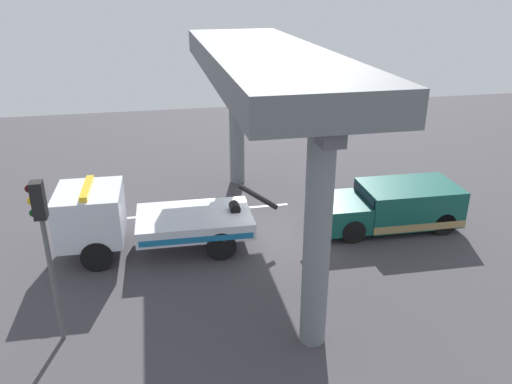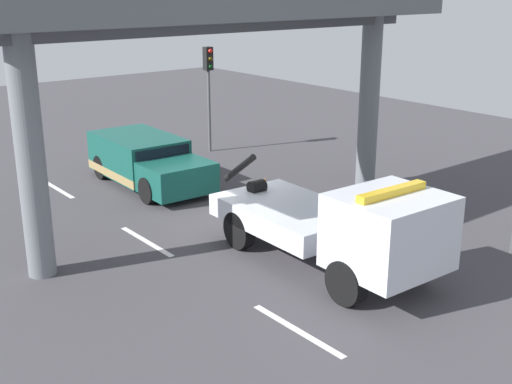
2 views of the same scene
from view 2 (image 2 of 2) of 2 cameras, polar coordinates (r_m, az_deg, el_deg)
name	(u,v)px [view 2 (image 2 of 2)]	position (r m, az deg, el deg)	size (l,w,h in m)	color
ground_plane	(227,221)	(19.16, -2.55, -2.57)	(60.00, 40.00, 0.10)	#423F44
lane_stripe_west	(57,188)	(22.98, -16.89, 0.29)	(2.60, 0.16, 0.01)	silver
lane_stripe_mid	(146,241)	(17.81, -9.49, -4.23)	(2.60, 0.16, 0.01)	silver
lane_stripe_east	(297,330)	(13.37, 3.59, -11.86)	(2.60, 0.16, 0.01)	silver
tow_truck_white	(343,225)	(15.43, 7.55, -2.89)	(7.28, 2.56, 2.46)	silver
towed_van_green	(147,162)	(22.60, -9.46, 2.60)	(5.25, 2.33, 1.58)	#145147
overpass_structure	(230,16)	(17.77, -2.30, 15.01)	(3.60, 13.18, 6.54)	slate
traffic_light_near	(209,76)	(26.37, -4.12, 10.00)	(0.39, 0.32, 4.18)	#515456
traffic_cone_orange	(265,189)	(20.88, 0.75, 0.29)	(0.58, 0.58, 0.69)	orange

